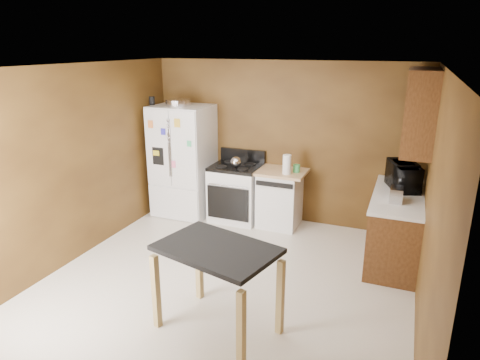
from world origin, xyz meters
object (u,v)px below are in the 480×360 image
Objects in this scene: roasting_pan at (178,103)px; kettle at (236,162)px; refrigerator at (183,161)px; gas_range at (236,192)px; island at (217,261)px; dishwasher at (280,198)px; paper_towel at (287,165)px; microwave at (403,177)px; green_canister at (296,168)px; pen_cup at (152,101)px; toaster at (396,194)px.

roasting_pan reaches higher than kettle.
kettle is at bearing -2.17° from refrigerator.
island is (0.91, -2.69, 0.29)m from gas_range.
gas_range is 1.24× the size of dishwasher.
paper_towel reaches higher than gas_range.
paper_towel reaches higher than dishwasher.
refrigerator is at bearing 39.65° from roasting_pan.
roasting_pan is 2.29× the size of kettle.
dishwasher is (1.63, 0.09, -0.45)m from refrigerator.
gas_range is 0.88× the size of island.
microwave is 2.94m from island.
pen_cup is at bearing -174.86° from green_canister.
paper_towel is (0.82, -0.01, 0.05)m from kettle.
toaster is 3.39m from refrigerator.
pen_cup is at bearing -176.92° from kettle.
pen_cup is 0.46× the size of paper_towel.
refrigerator is (0.03, 0.03, -0.95)m from roasting_pan.
toaster is 0.55m from microwave.
toaster is at bearing -8.81° from pen_cup.
green_canister is at bearing 3.13° from dishwasher.
refrigerator is at bearing 13.74° from pen_cup.
microwave is 2.54m from gas_range.
refrigerator is 2.02× the size of dishwasher.
refrigerator is at bearing 124.71° from island.
paper_towel reaches higher than green_canister.
refrigerator is (-3.37, 0.15, -0.16)m from microwave.
dishwasher is at bearing 3.86° from roasting_pan.
roasting_pan is 1.35× the size of paper_towel.
dishwasher is (0.68, 0.12, -0.53)m from kettle.
microwave is 0.32× the size of refrigerator.
paper_towel is 0.16× the size of refrigerator.
microwave is at bearing -0.65° from pen_cup.
pen_cup is at bearing 69.60° from microwave.
toaster is at bearing -15.54° from kettle.
roasting_pan is at bearing -174.68° from gas_range.
kettle is 0.15× the size of gas_range.
paper_towel is at bearing -1.62° from refrigerator.
microwave is at bearing 57.96° from island.
green_canister is at bearing 60.68° from microwave.
refrigerator is at bearing -176.19° from gas_range.
toaster is 0.19× the size of island.
pen_cup is at bearing -178.41° from paper_towel.
refrigerator is (-0.95, 0.04, -0.08)m from kettle.
refrigerator reaches higher than island.
kettle is at bearing 108.67° from island.
microwave is (3.41, -0.13, -0.79)m from roasting_pan.
microwave is 0.46× the size of island.
pen_cup is 3.91m from microwave.
paper_towel reaches higher than island.
microwave reaches higher than green_canister.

